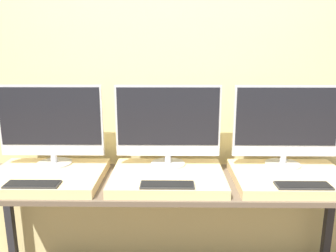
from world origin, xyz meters
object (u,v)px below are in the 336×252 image
keyboard_left (33,184)px  monitor_center (168,124)px  monitor_left (51,124)px  keyboard_center (167,185)px  monitor_right (286,125)px  keyboard_right (303,185)px

keyboard_left → monitor_center: 0.85m
monitor_left → monitor_center: size_ratio=1.00×
keyboard_left → keyboard_center: (0.73, 0.00, 0.00)m
keyboard_center → monitor_right: (0.73, 0.34, 0.26)m
keyboard_center → monitor_center: bearing=90.0°
keyboard_left → keyboard_right: (1.47, 0.00, 0.00)m
keyboard_right → monitor_center: bearing=155.2°
monitor_center → monitor_right: size_ratio=1.00×
monitor_left → keyboard_center: monitor_left is taller
monitor_center → keyboard_right: bearing=-24.8°
keyboard_left → keyboard_right: 1.47m
monitor_right → keyboard_right: (0.00, -0.34, -0.26)m
keyboard_center → keyboard_right: bearing=0.0°
keyboard_left → monitor_right: (1.47, 0.34, 0.26)m
keyboard_left → keyboard_right: bearing=0.0°
monitor_right → keyboard_right: bearing=-90.0°
monitor_left → monitor_center: bearing=0.0°
monitor_center → monitor_left: bearing=180.0°
keyboard_right → monitor_left: bearing=167.0°
monitor_right → keyboard_right: 0.43m
monitor_center → keyboard_right: size_ratio=2.22×
monitor_left → keyboard_right: monitor_left is taller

